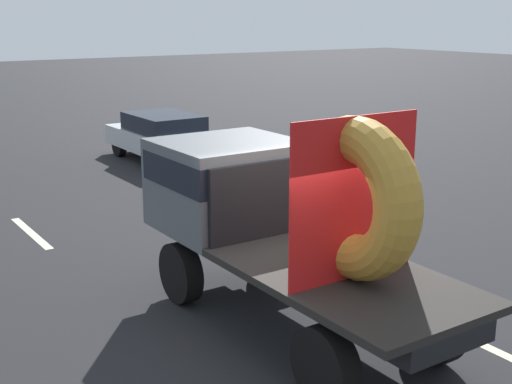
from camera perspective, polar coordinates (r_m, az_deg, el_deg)
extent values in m
plane|color=black|center=(9.45, 4.67, -12.03)|extent=(120.00, 120.00, 0.00)
cylinder|color=black|center=(10.42, -6.27, -6.67)|extent=(0.28, 0.92, 0.92)
cylinder|color=black|center=(11.25, 1.43, -4.96)|extent=(0.28, 0.92, 0.92)
cylinder|color=black|center=(7.84, 5.77, -14.18)|extent=(0.28, 0.92, 0.92)
cylinder|color=black|center=(8.91, 14.39, -10.88)|extent=(0.28, 0.92, 0.92)
cube|color=black|center=(9.29, 3.46, -6.34)|extent=(1.30, 5.39, 0.25)
cube|color=#4C5156|center=(10.45, -2.34, 0.64)|extent=(2.00, 1.86, 1.35)
cube|color=black|center=(10.34, -2.21, 2.18)|extent=(2.02, 1.77, 0.44)
cube|color=black|center=(8.56, 7.28, -7.05)|extent=(2.00, 3.53, 0.10)
cube|color=black|center=(9.66, 0.71, -0.67)|extent=(1.80, 0.08, 1.10)
torus|color=#B7842D|center=(8.13, 8.20, -0.57)|extent=(0.55, 1.97, 1.97)
cube|color=red|center=(8.13, 8.20, -0.57)|extent=(1.90, 0.03, 1.97)
cylinder|color=black|center=(21.44, -11.32, 3.81)|extent=(0.23, 0.66, 0.66)
cylinder|color=black|center=(22.09, -7.49, 4.29)|extent=(0.23, 0.66, 0.66)
cylinder|color=black|center=(18.97, -8.07, 2.57)|extent=(0.23, 0.66, 0.66)
cylinder|color=black|center=(19.70, -3.88, 3.13)|extent=(0.23, 0.66, 0.66)
cube|color=silver|center=(20.47, -7.78, 4.27)|extent=(1.85, 4.31, 0.56)
cube|color=black|center=(20.29, -7.71, 5.72)|extent=(1.66, 2.41, 0.51)
cube|color=beige|center=(14.38, -18.21, -3.24)|extent=(0.16, 2.37, 0.01)
cube|color=beige|center=(9.54, 19.98, -12.64)|extent=(0.16, 2.38, 0.01)
cube|color=beige|center=(15.15, -4.66, -1.65)|extent=(0.16, 2.91, 0.01)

